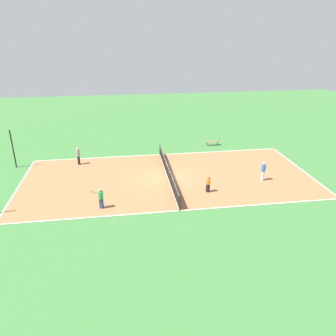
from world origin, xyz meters
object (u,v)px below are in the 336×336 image
object	(u,v)px
tennis_ball_right_alley	(116,182)
player_far_green	(101,197)
tennis_ball_midcourt	(148,188)
tennis_net	(168,172)
bench	(212,142)
tennis_ball_far_baseline	(184,164)
fence_post_back_right	(13,149)
player_near_blue	(263,170)
player_baseline_gray	(78,155)
player_center_orange	(208,183)

from	to	relation	value
tennis_ball_right_alley	player_far_green	bearing A→B (deg)	166.47
player_far_green	tennis_ball_midcourt	xyz separation A→B (m)	(2.70, -3.58, -0.83)
tennis_net	tennis_ball_midcourt	distance (m)	2.62
bench	tennis_ball_far_baseline	bearing A→B (deg)	50.83
player_far_green	fence_post_back_right	size ratio (longest dim) A/B	0.43
bench	tennis_ball_right_alley	bearing A→B (deg)	37.38
tennis_net	tennis_ball_right_alley	xyz separation A→B (m)	(-0.26, 4.43, -0.52)
player_near_blue	player_baseline_gray	bearing A→B (deg)	117.98
tennis_ball_right_alley	tennis_ball_midcourt	distance (m)	2.98
player_near_blue	tennis_ball_midcourt	size ratio (longest dim) A/B	24.18
bench	fence_post_back_right	xyz separation A→B (m)	(-3.43, 19.60, 1.40)
tennis_net	player_near_blue	size ratio (longest dim) A/B	6.84
bench	tennis_ball_midcourt	xyz separation A→B (m)	(-9.54, 7.94, -0.33)
bench	player_near_blue	xyz separation A→B (m)	(-9.46, -1.70, 0.57)
fence_post_back_right	tennis_ball_midcourt	bearing A→B (deg)	-117.63
tennis_ball_right_alley	tennis_ball_midcourt	xyz separation A→B (m)	(-1.52, -2.57, 0.00)
tennis_net	player_center_orange	bearing A→B (deg)	-139.35
tennis_net	player_center_orange	world-z (taller)	player_center_orange
bench	fence_post_back_right	distance (m)	19.95
player_near_blue	bench	bearing A→B (deg)	58.78
player_far_green	tennis_ball_far_baseline	distance (m)	10.25
player_center_orange	bench	bearing A→B (deg)	35.67
player_far_green	tennis_net	bearing A→B (deg)	-118.05
player_near_blue	tennis_ball_midcourt	distance (m)	9.68
player_baseline_gray	tennis_ball_far_baseline	world-z (taller)	player_baseline_gray
bench	player_center_orange	bearing A→B (deg)	72.66
tennis_ball_far_baseline	tennis_ball_right_alley	distance (m)	6.96
fence_post_back_right	player_near_blue	bearing A→B (deg)	-105.79
player_baseline_gray	player_near_blue	xyz separation A→B (m)	(-5.88, -15.63, 0.00)
bench	player_near_blue	world-z (taller)	player_near_blue
tennis_ball_far_baseline	tennis_ball_midcourt	distance (m)	5.80
tennis_net	player_baseline_gray	distance (m)	8.91
tennis_net	bench	distance (m)	9.86
tennis_ball_right_alley	player_near_blue	bearing A→B (deg)	-96.70
tennis_net	tennis_ball_right_alley	size ratio (longest dim) A/B	165.53
tennis_net	tennis_ball_far_baseline	size ratio (longest dim) A/B	165.53
player_center_orange	tennis_ball_midcourt	distance (m)	4.79
player_far_green	fence_post_back_right	world-z (taller)	fence_post_back_right
tennis_ball_right_alley	fence_post_back_right	world-z (taller)	fence_post_back_right
bench	player_far_green	size ratio (longest dim) A/B	0.98
player_center_orange	tennis_ball_midcourt	xyz separation A→B (m)	(1.34, 4.54, -0.72)
player_baseline_gray	tennis_ball_right_alley	distance (m)	5.69
player_baseline_gray	player_far_green	size ratio (longest dim) A/B	1.08
bench	tennis_ball_midcourt	world-z (taller)	bench
tennis_ball_far_baseline	bench	bearing A→B (deg)	-39.17
player_baseline_gray	player_center_orange	bearing A→B (deg)	39.02
player_baseline_gray	tennis_ball_midcourt	bearing A→B (deg)	28.92
tennis_net	player_baseline_gray	xyz separation A→B (m)	(4.19, 7.86, 0.38)
player_far_green	tennis_ball_midcourt	bearing A→B (deg)	-120.52
bench	fence_post_back_right	world-z (taller)	fence_post_back_right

